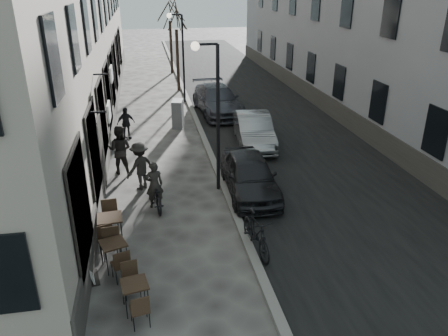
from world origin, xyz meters
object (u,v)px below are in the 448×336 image
object	(u,v)px
bicycle	(155,193)
streetlamp_near	(213,102)
bistro_set_a	(135,294)
pedestrian_far	(126,123)
pedestrian_near	(120,150)
car_mid	(254,130)
bistro_set_b	(114,252)
car_far	(217,100)
streetlamp_far	(180,48)
sign_board	(87,264)
utility_cabinet	(178,114)
pedestrian_mid	(140,166)
car_near	(250,175)
tree_near	(176,17)
moped	(256,233)
bistro_set_c	(111,227)
tree_far	(169,10)

from	to	relation	value
bicycle	streetlamp_near	bearing A→B (deg)	-163.95
bistro_set_a	streetlamp_near	bearing A→B (deg)	54.32
bicycle	pedestrian_far	distance (m)	6.98
pedestrian_near	car_mid	world-z (taller)	pedestrian_near
bistro_set_b	car_far	distance (m)	14.23
streetlamp_far	sign_board	size ratio (longest dim) A/B	4.51
bistro_set_b	sign_board	xyz separation A→B (m)	(-0.62, -0.38, 0.00)
pedestrian_far	utility_cabinet	bearing A→B (deg)	2.34
bistro_set_b	utility_cabinet	size ratio (longest dim) A/B	1.14
pedestrian_mid	car_near	bearing A→B (deg)	123.84
bistro_set_a	pedestrian_far	world-z (taller)	pedestrian_far
bistro_set_b	car_mid	xyz separation A→B (m)	(5.69, 8.17, 0.24)
tree_near	moped	xyz separation A→B (m)	(0.45, -19.00, -4.09)
sign_board	pedestrian_near	size ratio (longest dim) A/B	0.60
bistro_set_c	bistro_set_a	bearing A→B (deg)	-81.20
streetlamp_near	bistro_set_a	distance (m)	6.89
pedestrian_near	car_mid	distance (m)	6.08
pedestrian_far	car_near	distance (m)	7.78
bistro_set_a	car_mid	world-z (taller)	car_mid
bistro_set_a	car_mid	size ratio (longest dim) A/B	0.35
streetlamp_near	utility_cabinet	distance (m)	7.71
pedestrian_near	bistro_set_a	bearing A→B (deg)	110.97
tree_far	sign_board	distance (m)	26.08
bistro_set_a	utility_cabinet	distance (m)	13.16
bistro_set_c	car_mid	xyz separation A→B (m)	(5.83, 6.96, 0.19)
tree_near	bistro_set_b	distance (m)	19.79
car_far	streetlamp_near	bearing A→B (deg)	-104.84
tree_far	utility_cabinet	bearing A→B (deg)	-92.92
tree_near	tree_far	distance (m)	6.00
streetlamp_near	moped	distance (m)	4.79
pedestrian_mid	moped	world-z (taller)	pedestrian_mid
sign_board	moped	world-z (taller)	moped
streetlamp_far	car_far	bearing A→B (deg)	-57.77
bistro_set_a	sign_board	bearing A→B (deg)	121.47
tree_far	utility_cabinet	size ratio (longest dim) A/B	4.19
streetlamp_far	bistro_set_c	size ratio (longest dim) A/B	3.04
car_near	tree_near	bearing A→B (deg)	95.78
streetlamp_far	bistro_set_a	world-z (taller)	streetlamp_far
sign_board	car_near	size ratio (longest dim) A/B	0.28
streetlamp_far	bistro_set_b	distance (m)	16.60
utility_cabinet	car_near	size ratio (longest dim) A/B	0.33
bistro_set_b	utility_cabinet	distance (m)	11.62
streetlamp_near	car_far	distance (m)	9.75
pedestrian_mid	car_mid	distance (m)	6.14
moped	bistro_set_c	bearing A→B (deg)	156.28
tree_near	bistro_set_a	xyz separation A→B (m)	(-2.76, -20.72, -4.23)
tree_near	utility_cabinet	distance (m)	8.72
bistro_set_c	pedestrian_far	size ratio (longest dim) A/B	1.12
bistro_set_a	bistro_set_c	world-z (taller)	bistro_set_c
bistro_set_a	car_mid	distance (m)	11.11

